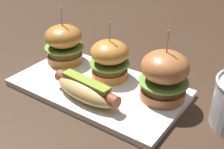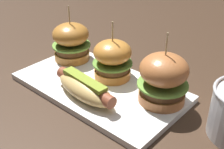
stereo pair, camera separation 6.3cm
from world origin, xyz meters
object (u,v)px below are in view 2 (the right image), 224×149
Objects in this scene: platter_main at (99,87)px; slider_left at (71,41)px; hot_dog at (85,88)px; slider_center at (114,60)px; slider_right at (163,78)px.

platter_main is 2.71× the size of slider_left.
hot_dog reaches higher than platter_main.
slider_center is (-0.01, 0.10, 0.02)m from hot_dog.
platter_main is at bearing 103.03° from hot_dog.
slider_left reaches higher than slider_center.
slider_left reaches higher than platter_main.
slider_right is (0.14, -0.01, 0.01)m from slider_center.
hot_dog is 0.19m from slider_left.
slider_center is (0.00, 0.05, 0.05)m from platter_main.
slider_center reaches higher than platter_main.
platter_main is at bearing -164.25° from slider_right.
platter_main is at bearing -17.99° from slider_left.
slider_right reaches higher than slider_center.
slider_center is at bearing -0.23° from slider_left.
slider_center is 0.91× the size of slider_right.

